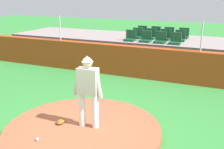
{
  "coord_description": "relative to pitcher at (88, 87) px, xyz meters",
  "views": [
    {
      "loc": [
        3.18,
        -5.37,
        3.48
      ],
      "look_at": [
        0.0,
        1.85,
        1.1
      ],
      "focal_mm": 43.15,
      "sensor_mm": 36.0,
      "label": 1
    }
  ],
  "objects": [
    {
      "name": "bleacher_platform",
      "position": [
        -0.12,
        7.43,
        -0.59
      ],
      "size": [
        15.48,
        3.42,
        1.36
      ],
      "primitive_type": "cube",
      "color": "gray",
      "rests_on": "ground_plane"
    },
    {
      "name": "baseball",
      "position": [
        -0.75,
        -1.12,
        -1.04
      ],
      "size": [
        0.07,
        0.07,
        0.07
      ],
      "primitive_type": "sphere",
      "color": "white",
      "rests_on": "pitchers_mound"
    },
    {
      "name": "stadium_chair_1",
      "position": [
        -0.44,
        6.27,
        0.25
      ],
      "size": [
        0.48,
        0.44,
        0.5
      ],
      "rotation": [
        0.0,
        0.0,
        3.14
      ],
      "color": "#1A4F2F",
      "rests_on": "bleacher_platform"
    },
    {
      "name": "stadium_chair_0",
      "position": [
        -1.18,
        6.26,
        0.25
      ],
      "size": [
        0.48,
        0.44,
        0.5
      ],
      "rotation": [
        0.0,
        0.0,
        3.14
      ],
      "color": "#1A4F2F",
      "rests_on": "bleacher_platform"
    },
    {
      "name": "stadium_chair_10",
      "position": [
        0.23,
        8.02,
        0.25
      ],
      "size": [
        0.48,
        0.44,
        0.5
      ],
      "rotation": [
        0.0,
        0.0,
        3.14
      ],
      "color": "#1A4F2F",
      "rests_on": "bleacher_platform"
    },
    {
      "name": "stadium_chair_4",
      "position": [
        -1.14,
        7.12,
        0.25
      ],
      "size": [
        0.48,
        0.44,
        0.5
      ],
      "rotation": [
        0.0,
        0.0,
        3.14
      ],
      "color": "#1A4F2F",
      "rests_on": "bleacher_platform"
    },
    {
      "name": "brick_barrier",
      "position": [
        -0.12,
        5.17,
        -0.6
      ],
      "size": [
        16.76,
        0.4,
        1.34
      ],
      "primitive_type": "cube",
      "color": "#A84119",
      "rests_on": "ground_plane"
    },
    {
      "name": "stadium_chair_9",
      "position": [
        -0.46,
        8.04,
        0.25
      ],
      "size": [
        0.48,
        0.44,
        0.5
      ],
      "rotation": [
        0.0,
        0.0,
        3.14
      ],
      "color": "#1A4F2F",
      "rests_on": "bleacher_platform"
    },
    {
      "name": "stadium_chair_8",
      "position": [
        -1.19,
        8.05,
        0.25
      ],
      "size": [
        0.48,
        0.44,
        0.5
      ],
      "rotation": [
        0.0,
        0.0,
        3.14
      ],
      "color": "#1A4F2F",
      "rests_on": "bleacher_platform"
    },
    {
      "name": "fielding_glove",
      "position": [
        -0.76,
        -0.17,
        -1.02
      ],
      "size": [
        0.21,
        0.31,
        0.11
      ],
      "primitive_type": "ellipsoid",
      "rotation": [
        0.0,
        0.0,
        4.76
      ],
      "color": "brown",
      "rests_on": "pitchers_mound"
    },
    {
      "name": "stadium_chair_11",
      "position": [
        0.96,
        8.05,
        0.25
      ],
      "size": [
        0.48,
        0.44,
        0.5
      ],
      "rotation": [
        0.0,
        0.0,
        3.14
      ],
      "color": "#1A4F2F",
      "rests_on": "bleacher_platform"
    },
    {
      "name": "ground_plane",
      "position": [
        -0.12,
        -0.12,
        -1.27
      ],
      "size": [
        60.0,
        60.0,
        0.0
      ],
      "primitive_type": "plane",
      "color": "#348638"
    },
    {
      "name": "stadium_chair_5",
      "position": [
        -0.47,
        7.14,
        0.25
      ],
      "size": [
        0.48,
        0.44,
        0.5
      ],
      "rotation": [
        0.0,
        0.0,
        3.14
      ],
      "color": "#1A4F2F",
      "rests_on": "bleacher_platform"
    },
    {
      "name": "stadium_chair_2",
      "position": [
        0.24,
        6.25,
        0.25
      ],
      "size": [
        0.48,
        0.44,
        0.5
      ],
      "rotation": [
        0.0,
        0.0,
        3.14
      ],
      "color": "#1A4F2F",
      "rests_on": "bleacher_platform"
    },
    {
      "name": "stadium_chair_3",
      "position": [
        0.91,
        6.24,
        0.25
      ],
      "size": [
        0.48,
        0.44,
        0.5
      ],
      "rotation": [
        0.0,
        0.0,
        3.14
      ],
      "color": "#1A4F2F",
      "rests_on": "bleacher_platform"
    },
    {
      "name": "fence_post_right",
      "position": [
        2.08,
        5.17,
        0.65
      ],
      "size": [
        0.06,
        0.06,
        1.16
      ],
      "primitive_type": "cylinder",
      "color": "silver",
      "rests_on": "brick_barrier"
    },
    {
      "name": "stadium_chair_7",
      "position": [
        0.94,
        7.15,
        0.25
      ],
      "size": [
        0.48,
        0.44,
        0.5
      ],
      "rotation": [
        0.0,
        0.0,
        3.14
      ],
      "color": "#1A4F2F",
      "rests_on": "bleacher_platform"
    },
    {
      "name": "fence_post_left",
      "position": [
        -4.3,
        5.17,
        0.65
      ],
      "size": [
        0.06,
        0.06,
        1.16
      ],
      "primitive_type": "cylinder",
      "color": "silver",
      "rests_on": "brick_barrier"
    },
    {
      "name": "stadium_chair_6",
      "position": [
        0.25,
        7.16,
        0.25
      ],
      "size": [
        0.48,
        0.44,
        0.5
      ],
      "rotation": [
        0.0,
        0.0,
        3.14
      ],
      "color": "#1A4F2F",
      "rests_on": "bleacher_platform"
    },
    {
      "name": "pitcher",
      "position": [
        0.0,
        0.0,
        0.0
      ],
      "size": [
        0.82,
        0.31,
        1.85
      ],
      "rotation": [
        0.0,
        0.0,
        0.09
      ],
      "color": "white",
      "rests_on": "pitchers_mound"
    },
    {
      "name": "pitchers_mound",
      "position": [
        -0.12,
        -0.12,
        -1.17
      ],
      "size": [
        4.01,
        4.01,
        0.2
      ],
      "primitive_type": "cylinder",
      "color": "#A45638",
      "rests_on": "ground_plane"
    }
  ]
}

